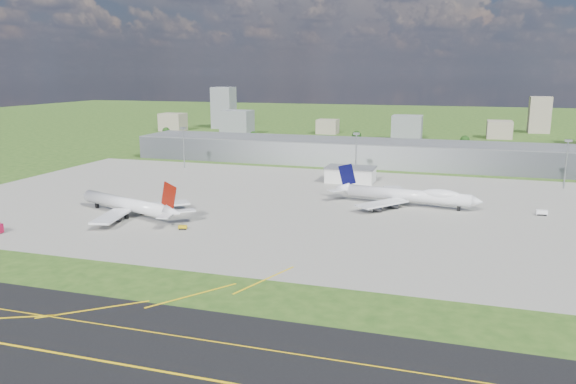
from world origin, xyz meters
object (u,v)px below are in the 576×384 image
(tug_yellow, at_px, (183,228))
(van_white_near, at_px, (373,208))
(airliner_red_twin, at_px, (129,205))
(airliner_blue_quad, at_px, (408,195))
(van_white_far, at_px, (542,213))

(tug_yellow, height_order, van_white_near, van_white_near)
(airliner_red_twin, distance_m, van_white_near, 104.97)
(airliner_red_twin, relative_size, airliner_blue_quad, 0.92)
(airliner_blue_quad, relative_size, tug_yellow, 18.68)
(van_white_far, bearing_deg, airliner_blue_quad, 175.27)
(airliner_red_twin, bearing_deg, airliner_blue_quad, -134.66)
(airliner_blue_quad, relative_size, van_white_near, 12.09)
(airliner_blue_quad, xyz_separation_m, tug_yellow, (-79.32, -66.03, -4.06))
(airliner_red_twin, distance_m, van_white_far, 175.10)
(airliner_red_twin, xyz_separation_m, airliner_blue_quad, (110.72, 53.57, 0.22))
(tug_yellow, xyz_separation_m, van_white_near, (65.82, 51.87, 0.45))
(van_white_far, bearing_deg, tug_yellow, -158.16)
(van_white_near, xyz_separation_m, van_white_far, (69.72, 13.27, -0.13))
(airliner_red_twin, bearing_deg, van_white_far, -142.97)
(tug_yellow, bearing_deg, airliner_red_twin, 141.08)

